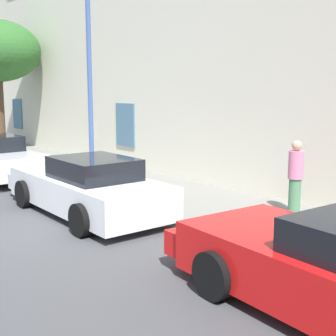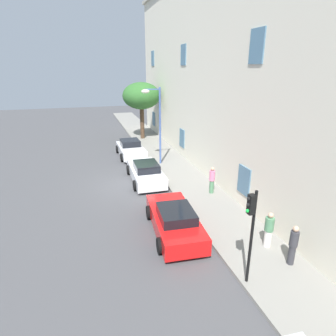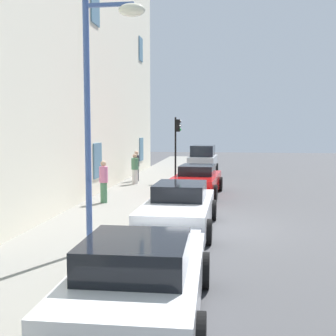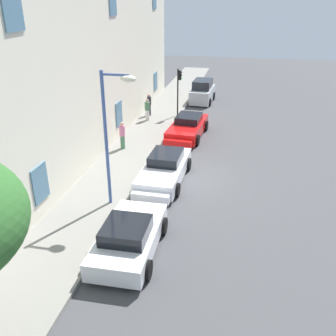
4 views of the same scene
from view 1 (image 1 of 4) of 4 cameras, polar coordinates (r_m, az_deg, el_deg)
ground_plane at (r=10.18m, az=-13.10°, el=-6.84°), size 80.00×80.00×0.00m
sidewalk at (r=12.09m, az=2.12°, el=-3.65°), size 60.00×3.04×0.14m
sportscar_yellow_flank at (r=11.03m, az=-10.28°, el=-2.31°), size 5.16×2.15×1.34m
street_lamp at (r=13.85m, az=-11.20°, el=14.54°), size 0.44×1.42×5.70m
pedestrian_admiring at (r=10.50m, az=15.28°, el=-0.99°), size 0.45×0.45×1.62m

